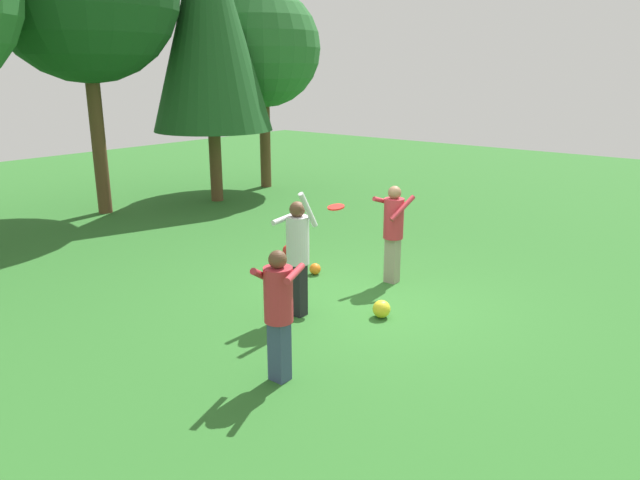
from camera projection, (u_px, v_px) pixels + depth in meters
ground_plane at (367, 301)px, 9.47m from camera, size 40.00×40.00×0.00m
person_thrower at (298, 248)px, 8.63m from camera, size 0.61×0.48×1.94m
person_catcher at (393, 226)px, 10.03m from camera, size 0.66×0.61×1.70m
person_bystander at (279, 305)px, 6.80m from camera, size 0.69×0.66×1.61m
frisbee at (336, 207)px, 9.20m from camera, size 0.32×0.32×0.07m
ball_yellow at (381, 309)px, 8.79m from camera, size 0.27×0.27×0.27m
ball_red at (288, 250)px, 11.76m from camera, size 0.22×0.22×0.22m
ball_orange at (315, 269)px, 10.66m from camera, size 0.21×0.21×0.21m
tree_far_right at (263, 49)px, 17.61m from camera, size 3.47×3.47×5.93m
tree_right at (209, 21)px, 15.44m from camera, size 3.22×3.22×7.69m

